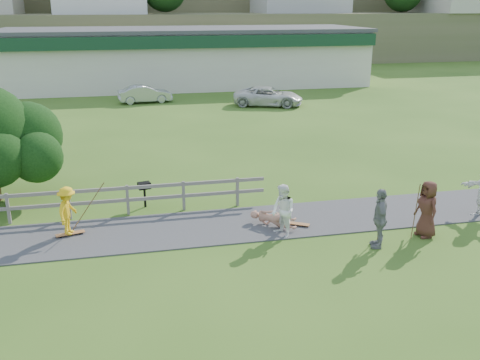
{
  "coord_description": "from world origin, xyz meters",
  "views": [
    {
      "loc": [
        -1.9,
        -14.97,
        7.2
      ],
      "look_at": [
        1.82,
        2.0,
        1.45
      ],
      "focal_mm": 40.0,
      "sensor_mm": 36.0,
      "label": 1
    }
  ],
  "objects_px": {
    "spectator_a": "(283,211)",
    "bbq": "(145,195)",
    "car_silver": "(145,94)",
    "skater_fallen": "(273,219)",
    "spectator_c": "(427,209)",
    "skater_rider": "(68,214)",
    "car_white": "(268,96)",
    "spectator_b": "(380,218)"
  },
  "relations": [
    {
      "from": "spectator_a",
      "to": "bbq",
      "type": "bearing_deg",
      "value": -149.03
    },
    {
      "from": "car_silver",
      "to": "bbq",
      "type": "distance_m",
      "value": 22.28
    },
    {
      "from": "skater_fallen",
      "to": "spectator_c",
      "type": "distance_m",
      "value": 4.99
    },
    {
      "from": "skater_rider",
      "to": "skater_fallen",
      "type": "distance_m",
      "value": 6.69
    },
    {
      "from": "spectator_c",
      "to": "skater_fallen",
      "type": "bearing_deg",
      "value": -117.41
    },
    {
      "from": "car_silver",
      "to": "skater_rider",
      "type": "bearing_deg",
      "value": 165.48
    },
    {
      "from": "spectator_c",
      "to": "car_silver",
      "type": "xyz_separation_m",
      "value": [
        -7.66,
        26.83,
        -0.28
      ]
    },
    {
      "from": "skater_rider",
      "to": "car_silver",
      "type": "bearing_deg",
      "value": 9.78
    },
    {
      "from": "skater_fallen",
      "to": "spectator_c",
      "type": "relative_size",
      "value": 0.89
    },
    {
      "from": "spectator_c",
      "to": "car_white",
      "type": "distance_m",
      "value": 23.61
    },
    {
      "from": "spectator_b",
      "to": "car_white",
      "type": "relative_size",
      "value": 0.38
    },
    {
      "from": "spectator_a",
      "to": "car_white",
      "type": "bearing_deg",
      "value": 147.51
    },
    {
      "from": "bbq",
      "to": "spectator_c",
      "type": "bearing_deg",
      "value": -40.37
    },
    {
      "from": "spectator_a",
      "to": "car_silver",
      "type": "xyz_separation_m",
      "value": [
        -3.14,
        25.88,
        -0.22
      ]
    },
    {
      "from": "spectator_b",
      "to": "bbq",
      "type": "height_order",
      "value": "spectator_b"
    },
    {
      "from": "spectator_c",
      "to": "bbq",
      "type": "height_order",
      "value": "spectator_c"
    },
    {
      "from": "spectator_a",
      "to": "car_silver",
      "type": "distance_m",
      "value": 26.07
    },
    {
      "from": "spectator_a",
      "to": "spectator_b",
      "type": "relative_size",
      "value": 0.92
    },
    {
      "from": "bbq",
      "to": "skater_fallen",
      "type": "bearing_deg",
      "value": -47.23
    },
    {
      "from": "spectator_a",
      "to": "skater_rider",
      "type": "bearing_deg",
      "value": -120.76
    },
    {
      "from": "car_silver",
      "to": "skater_fallen",
      "type": "bearing_deg",
      "value": -179.22
    },
    {
      "from": "car_silver",
      "to": "car_white",
      "type": "height_order",
      "value": "car_white"
    },
    {
      "from": "spectator_a",
      "to": "bbq",
      "type": "xyz_separation_m",
      "value": [
        -4.23,
        3.63,
        -0.4
      ]
    },
    {
      "from": "spectator_b",
      "to": "car_white",
      "type": "height_order",
      "value": "spectator_b"
    },
    {
      "from": "skater_fallen",
      "to": "bbq",
      "type": "xyz_separation_m",
      "value": [
        -4.12,
        2.84,
        0.18
      ]
    },
    {
      "from": "skater_fallen",
      "to": "spectator_c",
      "type": "xyz_separation_m",
      "value": [
        4.63,
        -1.75,
        0.63
      ]
    },
    {
      "from": "car_white",
      "to": "spectator_b",
      "type": "bearing_deg",
      "value": -166.74
    },
    {
      "from": "skater_rider",
      "to": "spectator_a",
      "type": "height_order",
      "value": "spectator_a"
    },
    {
      "from": "skater_fallen",
      "to": "car_silver",
      "type": "relative_size",
      "value": 0.42
    },
    {
      "from": "skater_fallen",
      "to": "car_silver",
      "type": "bearing_deg",
      "value": 52.42
    },
    {
      "from": "car_silver",
      "to": "bbq",
      "type": "bearing_deg",
      "value": 171.08
    },
    {
      "from": "spectator_b",
      "to": "bbq",
      "type": "relative_size",
      "value": 1.99
    },
    {
      "from": "spectator_c",
      "to": "bbq",
      "type": "bearing_deg",
      "value": -124.35
    },
    {
      "from": "skater_rider",
      "to": "car_silver",
      "type": "xyz_separation_m",
      "value": [
        3.6,
        24.4,
        -0.14
      ]
    },
    {
      "from": "spectator_a",
      "to": "spectator_b",
      "type": "height_order",
      "value": "spectator_b"
    },
    {
      "from": "bbq",
      "to": "car_silver",
      "type": "bearing_deg",
      "value": 74.48
    },
    {
      "from": "skater_fallen",
      "to": "spectator_a",
      "type": "relative_size",
      "value": 0.95
    },
    {
      "from": "skater_fallen",
      "to": "car_white",
      "type": "distance_m",
      "value": 22.59
    },
    {
      "from": "skater_rider",
      "to": "spectator_b",
      "type": "xyz_separation_m",
      "value": [
        9.41,
        -2.85,
        0.16
      ]
    },
    {
      "from": "skater_fallen",
      "to": "spectator_a",
      "type": "bearing_deg",
      "value": -127.12
    },
    {
      "from": "car_silver",
      "to": "spectator_c",
      "type": "bearing_deg",
      "value": -170.19
    },
    {
      "from": "skater_fallen",
      "to": "spectator_a",
      "type": "height_order",
      "value": "spectator_a"
    }
  ]
}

